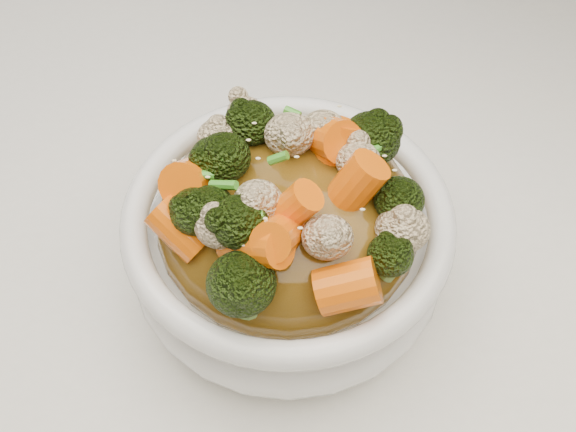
{
  "coord_description": "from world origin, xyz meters",
  "views": [
    {
      "loc": [
        0.05,
        -0.28,
        1.14
      ],
      "look_at": [
        0.05,
        -0.03,
        0.82
      ],
      "focal_mm": 42.0,
      "sensor_mm": 36.0,
      "label": 1
    }
  ],
  "objects_px": {
    "dining_table": "(247,428)",
    "carrots": "(288,154)",
    "bowl": "(288,245)",
    "broccoli": "(288,155)"
  },
  "relations": [
    {
      "from": "dining_table",
      "to": "broccoli",
      "type": "xyz_separation_m",
      "value": [
        0.05,
        -0.03,
        0.5
      ]
    },
    {
      "from": "dining_table",
      "to": "broccoli",
      "type": "relative_size",
      "value": 7.62
    },
    {
      "from": "carrots",
      "to": "broccoli",
      "type": "height_order",
      "value": "carrots"
    },
    {
      "from": "dining_table",
      "to": "bowl",
      "type": "xyz_separation_m",
      "value": [
        0.05,
        -0.03,
        0.41
      ]
    },
    {
      "from": "bowl",
      "to": "carrots",
      "type": "height_order",
      "value": "carrots"
    },
    {
      "from": "carrots",
      "to": "broccoli",
      "type": "xyz_separation_m",
      "value": [
        0.0,
        0.0,
        -0.0
      ]
    },
    {
      "from": "carrots",
      "to": "dining_table",
      "type": "bearing_deg",
      "value": 145.78
    },
    {
      "from": "dining_table",
      "to": "bowl",
      "type": "distance_m",
      "value": 0.42
    },
    {
      "from": "dining_table",
      "to": "carrots",
      "type": "relative_size",
      "value": 7.62
    },
    {
      "from": "dining_table",
      "to": "carrots",
      "type": "height_order",
      "value": "carrots"
    }
  ]
}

